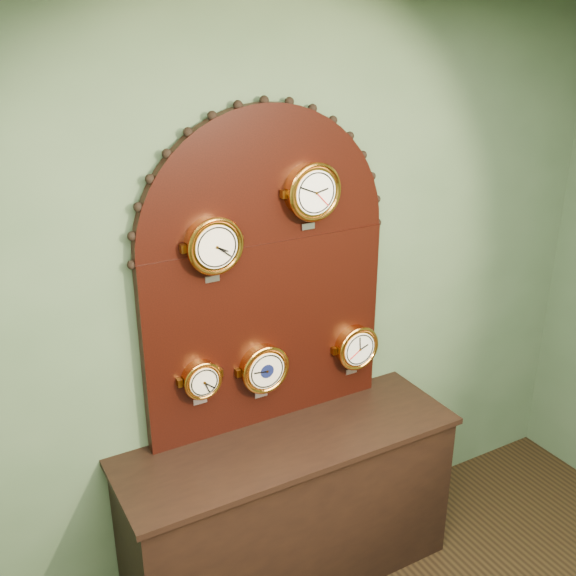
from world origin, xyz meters
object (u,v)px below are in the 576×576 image
display_board (266,264)px  arabic_clock (313,191)px  tide_clock (356,347)px  barometer (264,368)px  hygrometer (201,379)px  shop_counter (290,512)px  roman_clock (214,245)px

display_board → arabic_clock: (0.20, -0.07, 0.32)m
display_board → tide_clock: display_board is taller
tide_clock → barometer: bearing=-180.0°
arabic_clock → hygrometer: 0.96m
display_board → tide_clock: size_ratio=5.40×
shop_counter → tide_clock: size_ratio=5.64×
shop_counter → arabic_clock: (0.20, 0.15, 1.55)m
arabic_clock → barometer: 0.84m
display_board → shop_counter: bearing=-90.0°
display_board → roman_clock: 0.32m
display_board → tide_clock: bearing=-8.2°
shop_counter → barometer: size_ratio=5.51×
roman_clock → tide_clock: roman_clock is taller
roman_clock → arabic_clock: 0.50m
shop_counter → barometer: 0.76m
display_board → arabic_clock: bearing=-18.9°
shop_counter → roman_clock: size_ratio=5.33×
shop_counter → hygrometer: size_ratio=6.86×
arabic_clock → tide_clock: size_ratio=1.10×
hygrometer → tide_clock: hygrometer is taller
roman_clock → hygrometer: size_ratio=1.29×
arabic_clock → hygrometer: (-0.56, 0.00, -0.78)m
roman_clock → hygrometer: bearing=178.8°
barometer → tide_clock: size_ratio=1.02×
shop_counter → hygrometer: 0.86m
display_board → roman_clock: bearing=-166.3°
hygrometer → tide_clock: bearing=-0.1°
arabic_clock → hygrometer: size_ratio=1.34×
roman_clock → barometer: 0.68m
shop_counter → display_board: size_ratio=1.05×
tide_clock → hygrometer: bearing=179.9°
shop_counter → tide_clock: bearing=18.2°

